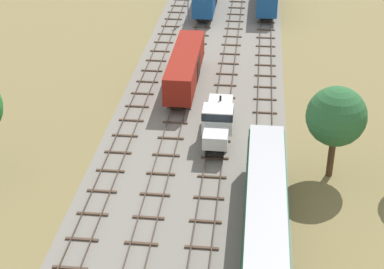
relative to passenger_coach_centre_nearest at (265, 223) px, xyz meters
name	(u,v)px	position (x,y,z in m)	size (l,w,h in m)	color
ground_plane	(208,72)	(-6.38, 30.58, -2.61)	(480.00, 480.00, 0.00)	olive
ballast_bed	(208,72)	(-6.38, 30.58, -2.61)	(16.75, 176.00, 0.01)	gray
track_far_left	(154,65)	(-12.75, 31.58, -2.48)	(2.40, 126.00, 0.29)	#47382D
track_left	(191,67)	(-8.50, 31.58, -2.48)	(2.40, 126.00, 0.29)	#47382D
track_centre_left	(228,68)	(-4.25, 31.58, -2.48)	(2.40, 126.00, 0.29)	#47382D
track_centre	(265,70)	(0.00, 31.58, -2.48)	(2.40, 126.00, 0.29)	#47382D
passenger_coach_centre_nearest	(265,223)	(0.00, 0.00, 0.00)	(2.96, 22.00, 3.80)	#286638
shunter_loco_centre_left_near	(218,120)	(-4.25, 15.47, -0.60)	(2.74, 8.46, 3.10)	white
freight_boxcar_left_mid	(185,66)	(-8.50, 26.29, -0.16)	(2.87, 14.00, 3.60)	maroon
lineside_tree_2	(336,117)	(5.32, 10.48, 2.85)	(4.79, 4.79, 7.89)	#4C331E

